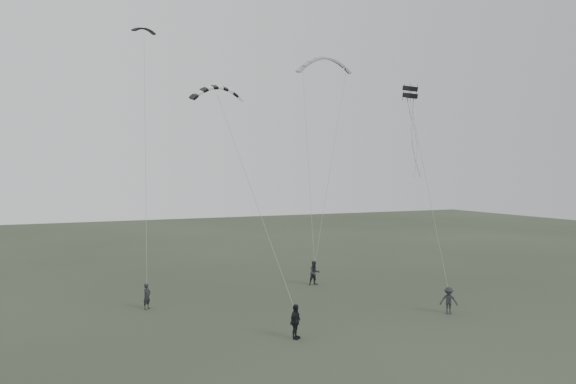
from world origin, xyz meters
name	(u,v)px	position (x,y,z in m)	size (l,w,h in m)	color
ground	(314,322)	(0.00, 0.00, 0.00)	(140.00, 140.00, 0.00)	#2E3626
flyer_left	(147,296)	(-7.69, 6.71, 0.76)	(0.55, 0.36, 1.52)	black
flyer_right	(315,273)	(4.63, 8.99, 0.86)	(0.84, 0.65, 1.73)	#29282E
flyer_center	(295,322)	(-2.21, -2.30, 0.85)	(0.99, 0.41, 1.69)	black
flyer_far	(449,300)	(7.84, -1.57, 0.77)	(0.99, 0.57, 1.54)	#27272C
kite_dark_small	(144,29)	(-6.94, 11.05, 17.55)	(1.57, 0.47, 0.51)	black
kite_pale_large	(325,58)	(7.44, 12.78, 17.13)	(4.39, 0.99, 1.77)	#A4A6A9
kite_striped	(217,87)	(-3.65, 5.59, 13.17)	(3.15, 0.79, 1.23)	black
kite_box	(410,92)	(7.90, 2.27, 13.14)	(0.67, 0.67, 0.73)	black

